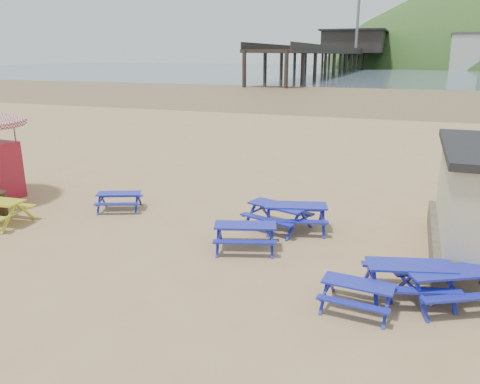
% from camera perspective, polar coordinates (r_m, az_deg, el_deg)
% --- Properties ---
extents(ground, '(400.00, 400.00, 0.00)m').
position_cam_1_polar(ground, '(15.00, -4.84, -4.90)').
color(ground, tan).
rests_on(ground, ground).
extents(wet_sand, '(400.00, 400.00, 0.00)m').
position_cam_1_polar(wet_sand, '(68.12, 15.32, 11.27)').
color(wet_sand, olive).
rests_on(wet_sand, ground).
extents(sea, '(400.00, 400.00, 0.00)m').
position_cam_1_polar(sea, '(182.82, 18.80, 13.87)').
color(sea, '#4C5F6D').
rests_on(sea, ground).
extents(picnic_table_blue_a, '(1.89, 1.73, 0.64)m').
position_cam_1_polar(picnic_table_blue_a, '(17.51, -14.49, -1.11)').
color(picnic_table_blue_a, '#241695').
rests_on(picnic_table_blue_a, ground).
extents(picnic_table_blue_b, '(2.28, 2.04, 0.80)m').
position_cam_1_polar(picnic_table_blue_b, '(15.20, 4.59, -3.00)').
color(picnic_table_blue_b, '#241695').
rests_on(picnic_table_blue_b, ground).
extents(picnic_table_blue_c, '(2.34, 2.07, 0.83)m').
position_cam_1_polar(picnic_table_blue_c, '(15.17, 6.75, -3.03)').
color(picnic_table_blue_c, '#241695').
rests_on(picnic_table_blue_c, ground).
extents(picnic_table_blue_d, '(2.12, 1.90, 0.74)m').
position_cam_1_polar(picnic_table_blue_d, '(13.61, 0.64, -5.44)').
color(picnic_table_blue_d, '#241695').
rests_on(picnic_table_blue_d, ground).
extents(picnic_table_blue_e, '(1.64, 1.37, 0.64)m').
position_cam_1_polar(picnic_table_blue_e, '(10.88, 14.11, -12.17)').
color(picnic_table_blue_e, '#241695').
rests_on(picnic_table_blue_e, ground).
extents(picnic_table_blue_f, '(2.38, 2.23, 0.79)m').
position_cam_1_polar(picnic_table_blue_f, '(11.74, 23.88, -10.52)').
color(picnic_table_blue_f, '#241695').
rests_on(picnic_table_blue_f, ground).
extents(pier, '(24.00, 220.00, 39.29)m').
position_cam_1_polar(pier, '(192.37, 13.49, 15.99)').
color(pier, black).
rests_on(pier, ground).
extents(picnic_table_blue_g, '(2.29, 2.02, 0.82)m').
position_cam_1_polar(picnic_table_blue_g, '(11.71, 19.89, -10.08)').
color(picnic_table_blue_g, '#241695').
rests_on(picnic_table_blue_g, ground).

